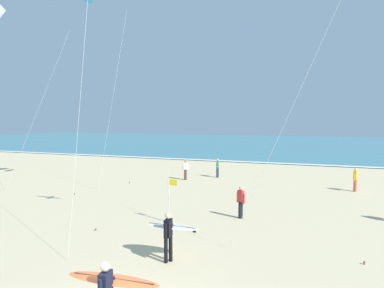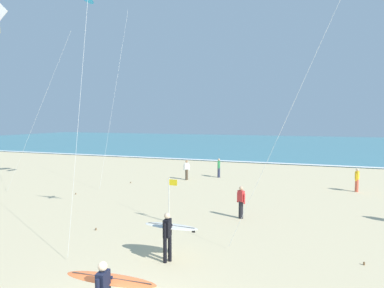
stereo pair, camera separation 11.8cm
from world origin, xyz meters
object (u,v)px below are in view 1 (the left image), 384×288
Objects in this scene: surfer_lead at (170,230)px; bystander_white_top at (185,170)px; bystander_yellow_top at (355,180)px; bystander_red_top at (241,202)px; bystander_green_top at (218,168)px; kite_diamond_ivory_low at (0,19)px; surfer_trailing at (109,287)px; lifeguard_flag at (170,196)px.

surfer_lead reaches higher than bystander_white_top.
bystander_yellow_top is 1.00× the size of bystander_red_top.
bystander_green_top is at bearing 98.64° from surfer_lead.
surfer_lead is 18.29m from kite_diamond_ivory_low.
kite_diamond_ivory_low reaches higher than surfer_trailing.
lifeguard_flag is at bearing -151.34° from bystander_red_top.
bystander_yellow_top is 13.60m from lifeguard_flag.
bystander_red_top is at bearing 75.00° from surfer_lead.
surfer_lead is 15.89m from bystander_green_top.
surfer_trailing is 7.81m from lifeguard_flag.
kite_diamond_ivory_low is at bearing 145.93° from surfer_trailing.
bystander_white_top is 2.86m from bystander_green_top.
bystander_yellow_top is (7.66, 13.70, -0.23)m from surfer_lead.
bystander_green_top is (-2.39, 15.71, -0.23)m from surfer_lead.
surfer_lead is 3.86m from surfer_trailing.
bystander_white_top is at bearing 179.35° from bystander_yellow_top.
bystander_white_top is at bearing 106.31° from lifeguard_flag.
lifeguard_flag is (-3.05, -1.67, 0.45)m from bystander_red_top.
bystander_white_top is (-12.21, 0.14, 0.00)m from bystander_yellow_top.
surfer_lead and surfer_trailing have the same top height.
surfer_trailing reaches higher than bystander_green_top.
kite_diamond_ivory_low is 7.73× the size of bystander_white_top.
surfer_lead is 5.61m from bystander_red_top.
surfer_trailing reaches higher than bystander_red_top.
bystander_red_top and bystander_green_top have the same top height.
surfer_trailing is at bearing -34.07° from kite_diamond_ivory_low.
bystander_red_top and bystander_white_top have the same top height.
surfer_trailing is 19.95m from kite_diamond_ivory_low.
bystander_green_top is 0.76× the size of lifeguard_flag.
lifeguard_flag is (-1.75, 7.61, 0.22)m from surfer_trailing.
kite_diamond_ivory_low is 7.73× the size of bystander_green_top.
surfer_lead is at bearing -119.20° from bystander_yellow_top.
lifeguard_flag reaches higher than bystander_green_top.
lifeguard_flag reaches higher than bystander_red_top.
bystander_yellow_top is at bearing 60.80° from surfer_lead.
lifeguard_flag reaches higher than bystander_yellow_top.
surfer_lead reaches higher than bystander_yellow_top.
surfer_lead is at bearing -22.26° from kite_diamond_ivory_low.
surfer_trailing is at bearing -97.96° from bystander_red_top.
kite_diamond_ivory_low is at bearing 178.70° from bystander_red_top.
bystander_yellow_top is 10.36m from bystander_red_top.
surfer_lead is 0.94× the size of lifeguard_flag.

